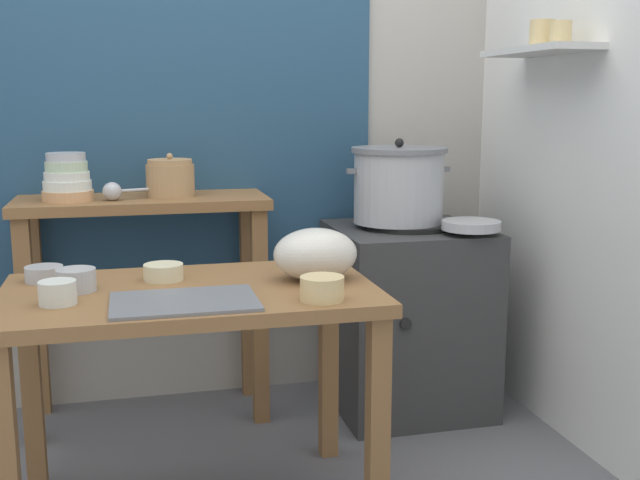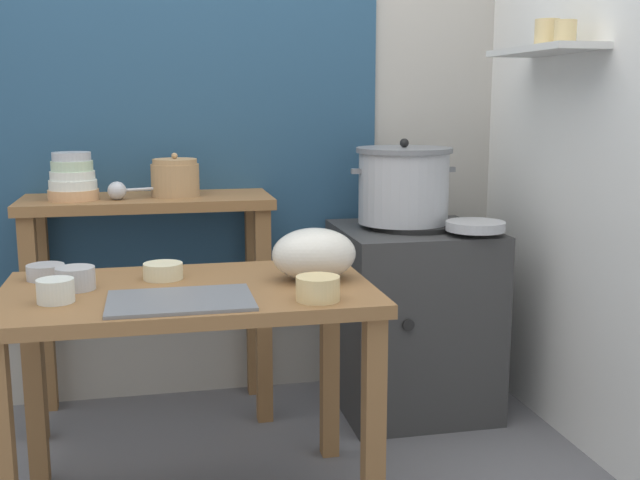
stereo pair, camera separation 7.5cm
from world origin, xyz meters
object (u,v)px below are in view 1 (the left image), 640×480
Objects in this scene: ladle at (115,191)px; plastic_bag at (315,254)px; prep_bowl_1 at (44,273)px; prep_bowl_2 at (163,271)px; wide_pan at (471,225)px; serving_tray at (184,302)px; prep_bowl_0 at (76,279)px; bowl_stack_enamel at (67,179)px; back_shelf_table at (144,253)px; stove_block at (407,317)px; clay_pot at (170,178)px; prep_bowl_3 at (322,287)px; prep_bowl_4 at (57,292)px; prep_table at (191,324)px; steamer_pot at (399,185)px.

plastic_bag is (0.60, -0.70, -0.13)m from ladle.
prep_bowl_1 is 0.94× the size of prep_bowl_2.
wide_pan is 1.22m from prep_bowl_2.
prep_bowl_0 reaches higher than serving_tray.
serving_tray is (0.36, -0.92, -0.26)m from bowl_stack_enamel.
prep_bowl_2 is at bearing -86.07° from back_shelf_table.
serving_tray is (-0.96, -0.82, 0.34)m from stove_block.
prep_bowl_0 is at bearing -113.38° from clay_pot.
serving_tray is 0.38m from prep_bowl_3.
ladle is 0.93m from plastic_bag.
back_shelf_table reaches higher than prep_bowl_4.
back_shelf_table is 0.28m from ladle.
bowl_stack_enamel is 0.74m from prep_bowl_0.
ladle is 1.36m from wide_pan.
back_shelf_table reaches higher than stove_block.
bowl_stack_enamel reaches higher than back_shelf_table.
prep_table is 10.81× the size of prep_bowl_4.
steamer_pot is 1.42m from prep_bowl_1.
steamer_pot is at bearing 52.29° from plastic_bag.
prep_bowl_1 is (-0.31, -0.58, 0.07)m from back_shelf_table.
stove_block is 0.50m from wide_pan.
serving_tray is at bearing -152.01° from wide_pan.
prep_bowl_2 is (0.32, -0.62, -0.23)m from bowl_stack_enamel.
prep_bowl_4 is (-0.71, 0.13, -0.00)m from prep_bowl_3.
bowl_stack_enamel reaches higher than plastic_bag.
back_shelf_table is at bearing 35.32° from ladle.
ladle reaches higher than back_shelf_table.
prep_bowl_1 is (-1.33, -0.47, -0.19)m from steamer_pot.
wide_pan is (1.11, 0.43, 0.19)m from prep_table.
back_shelf_table is at bearing 7.82° from bowl_stack_enamel.
plastic_bag is 0.72m from prep_bowl_0.
prep_bowl_3 reaches higher than prep_bowl_1.
stove_block is at bearing -3.02° from ladle.
bowl_stack_enamel reaches higher than clay_pot.
plastic_bag is 0.76m from prep_bowl_4.
prep_table is 0.49m from prep_bowl_1.
ladle reaches higher than plastic_bag.
back_shelf_table is 0.41m from bowl_stack_enamel.
ladle is at bearing 168.04° from wide_pan.
prep_bowl_1 is at bearing 123.93° from prep_bowl_0.
wide_pan is at bearing -51.98° from stove_block.
prep_bowl_2 is at bearing -11.20° from prep_bowl_1.
plastic_bag reaches higher than prep_bowl_3.
prep_bowl_0 reaches higher than stove_block.
clay_pot reaches higher than stove_block.
ladle is 0.70m from prep_bowl_0.
prep_bowl_4 is (-0.04, -0.14, -0.00)m from prep_bowl_0.
back_shelf_table is at bearing 61.81° from prep_bowl_1.
steamer_pot reaches higher than prep_bowl_1.
plastic_bag is 0.26m from prep_bowl_3.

